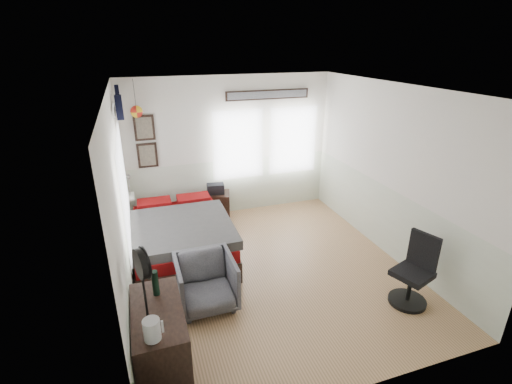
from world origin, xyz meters
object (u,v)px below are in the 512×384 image
at_px(nightstand, 216,206).
at_px(task_chair, 414,276).
at_px(bed, 181,238).
at_px(armchair, 206,282).
at_px(dresser, 161,347).

distance_m(nightstand, task_chair, 3.83).
bearing_deg(nightstand, bed, -110.91).
xyz_separation_m(armchair, task_chair, (2.60, -0.81, 0.05)).
bearing_deg(task_chair, bed, 122.83).
relative_size(bed, task_chair, 2.15).
distance_m(armchair, nightstand, 2.62).
distance_m(dresser, armchair, 1.23).
distance_m(bed, dresser, 2.43).
height_order(dresser, task_chair, task_chair).
xyz_separation_m(bed, nightstand, (0.85, 1.18, -0.07)).
xyz_separation_m(bed, task_chair, (2.74, -2.14, 0.07)).
bearing_deg(task_chair, armchair, 143.66).
xyz_separation_m(armchair, nightstand, (0.71, 2.52, -0.09)).
xyz_separation_m(dresser, nightstand, (1.37, 3.56, -0.19)).
relative_size(armchair, task_chair, 0.78).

